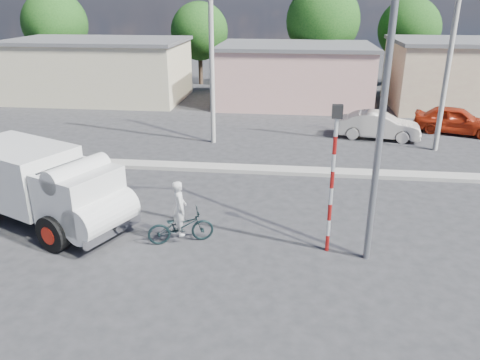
# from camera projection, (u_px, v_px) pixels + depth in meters

# --- Properties ---
(ground_plane) EXTENTS (120.00, 120.00, 0.00)m
(ground_plane) POSITION_uv_depth(u_px,v_px,m) (211.00, 271.00, 12.79)
(ground_plane) COLOR #2A2B2D
(ground_plane) RESTS_ON ground
(median) EXTENTS (40.00, 0.80, 0.16)m
(median) POSITION_uv_depth(u_px,v_px,m) (243.00, 169.00, 20.16)
(median) COLOR #99968E
(median) RESTS_ON ground
(truck) EXTENTS (6.45, 4.50, 2.52)m
(truck) POSITION_uv_depth(u_px,v_px,m) (44.00, 185.00, 14.92)
(truck) COLOR black
(truck) RESTS_ON ground
(bicycle) EXTENTS (2.11, 1.33, 1.05)m
(bicycle) POSITION_uv_depth(u_px,v_px,m) (181.00, 226.00, 14.12)
(bicycle) COLOR black
(bicycle) RESTS_ON ground
(cyclist) EXTENTS (0.59, 0.72, 1.69)m
(cyclist) POSITION_uv_depth(u_px,v_px,m) (180.00, 217.00, 14.00)
(cyclist) COLOR silver
(cyclist) RESTS_ON ground
(car_cream) EXTENTS (4.41, 2.15, 1.39)m
(car_cream) POSITION_uv_depth(u_px,v_px,m) (379.00, 125.00, 24.54)
(car_cream) COLOR beige
(car_cream) RESTS_ON ground
(car_red) EXTENTS (4.65, 3.01, 1.47)m
(car_red) POSITION_uv_depth(u_px,v_px,m) (456.00, 120.00, 25.47)
(car_red) COLOR #9F240E
(car_red) RESTS_ON ground
(traffic_pole) EXTENTS (0.28, 0.18, 4.36)m
(traffic_pole) POSITION_uv_depth(u_px,v_px,m) (333.00, 168.00, 12.88)
(traffic_pole) COLOR red
(traffic_pole) RESTS_ON ground
(streetlight) EXTENTS (2.34, 0.22, 9.00)m
(streetlight) POSITION_uv_depth(u_px,v_px,m) (379.00, 84.00, 11.64)
(streetlight) COLOR slate
(streetlight) RESTS_ON ground
(building_row) EXTENTS (37.80, 7.30, 4.44)m
(building_row) POSITION_uv_depth(u_px,v_px,m) (282.00, 72.00, 32.23)
(building_row) COLOR beige
(building_row) RESTS_ON ground
(tree_row) EXTENTS (51.24, 7.43, 8.42)m
(tree_row) POSITION_uv_depth(u_px,v_px,m) (367.00, 25.00, 36.55)
(tree_row) COLOR #38281E
(tree_row) RESTS_ON ground
(utility_poles) EXTENTS (35.40, 0.24, 8.00)m
(utility_poles) POSITION_uv_depth(u_px,v_px,m) (321.00, 63.00, 22.05)
(utility_poles) COLOR #99968E
(utility_poles) RESTS_ON ground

